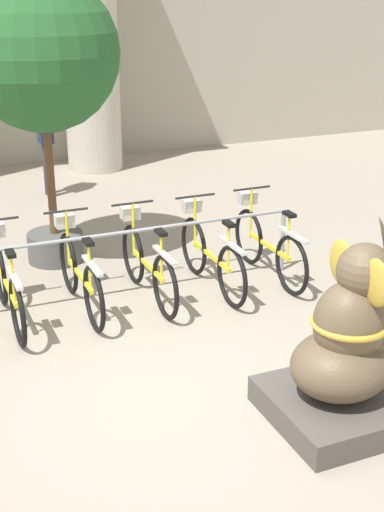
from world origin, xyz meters
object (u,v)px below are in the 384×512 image
Objects in this scene: bicycle_5 at (210,254)px; bicycle_6 at (268,244)px; bicycle_2 at (7,285)px; potted_tree at (42,59)px; elephant_statue at (346,354)px; person_pedestrian at (45,129)px; bicycle_3 at (79,273)px; bicycle_4 at (147,263)px.

bicycle_5 is 1.00× the size of bicycle_6.
bicycle_2 is 2.65m from potted_tree.
elephant_statue is 0.96× the size of person_pedestrian.
bicycle_2 is at bearing -178.68° from bicycle_3.
bicycle_5 is 0.74m from bicycle_6.
bicycle_5 is (2.23, -0.02, 0.00)m from bicycle_2.
bicycle_3 is (0.74, 0.02, 0.00)m from bicycle_2.
bicycle_3 is 1.49m from bicycle_5.
bicycle_3 is 0.50× the size of potted_tree.
bicycle_2 and bicycle_6 have the same top height.
bicycle_2 is 1.00× the size of bicycle_5.
person_pedestrian is 0.52× the size of potted_tree.
bicycle_6 is (2.98, 0.01, 0.00)m from bicycle_2.
bicycle_4 is 1.49m from bicycle_6.
bicycle_6 is at bearing 0.45° from bicycle_4.
bicycle_3 is 2.51m from potted_tree.
bicycle_2 is at bearing 127.49° from elephant_statue.
person_pedestrian is at bearing 72.47° from bicycle_2.
elephant_statue reaches higher than bicycle_4.
potted_tree is at bearing 132.99° from bicycle_5.
bicycle_4 is at bearing 178.28° from bicycle_5.
potted_tree is (0.08, 1.48, 2.02)m from bicycle_3.
bicycle_5 is (1.49, -0.04, 0.00)m from bicycle_3.
bicycle_5 is 2.75m from elephant_statue.
elephant_statue is at bearing -107.06° from bicycle_6.
bicycle_3 is 1.00× the size of bicycle_6.
bicycle_6 is at bearing -34.48° from potted_tree.
bicycle_2 is at bearing -179.94° from bicycle_4.
person_pedestrian is at bearing 81.74° from bicycle_3.
bicycle_6 is (0.74, 0.03, 0.00)m from bicycle_5.
potted_tree is at bearing 61.25° from bicycle_2.
elephant_statue is (0.63, -2.77, 0.17)m from bicycle_4.
bicycle_6 is (1.49, 0.01, 0.00)m from bicycle_4.
potted_tree is (-1.30, 4.26, 1.85)m from elephant_statue.
bicycle_2 is 0.74m from bicycle_3.
bicycle_6 is at bearing 2.61° from bicycle_5.
person_pedestrian is at bearing 110.31° from bicycle_6.
elephant_statue is at bearing -77.09° from bicycle_4.
bicycle_3 and bicycle_4 have the same top height.
potted_tree reaches higher than elephant_statue.
bicycle_5 is 4.50m from person_pedestrian.
bicycle_5 is at bearing -78.86° from person_pedestrian.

